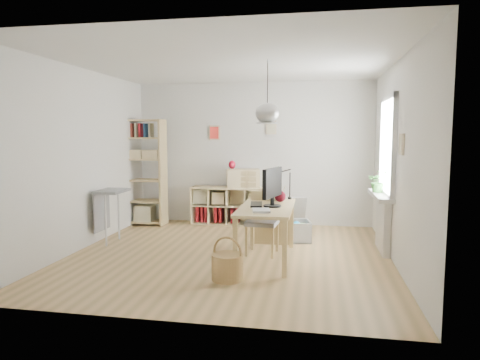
% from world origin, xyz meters
% --- Properties ---
extents(ground, '(4.50, 4.50, 0.00)m').
position_xyz_m(ground, '(0.00, 0.00, 0.00)').
color(ground, tan).
rests_on(ground, ground).
extents(room_shell, '(4.50, 4.50, 4.50)m').
position_xyz_m(room_shell, '(0.55, -0.15, 2.00)').
color(room_shell, white).
rests_on(room_shell, ground).
extents(window_unit, '(0.07, 1.16, 1.46)m').
position_xyz_m(window_unit, '(2.23, 0.60, 1.55)').
color(window_unit, white).
rests_on(window_unit, ground).
extents(radiator, '(0.10, 0.80, 0.80)m').
position_xyz_m(radiator, '(2.19, 0.60, 0.40)').
color(radiator, silver).
rests_on(radiator, ground).
extents(windowsill, '(0.22, 1.20, 0.06)m').
position_xyz_m(windowsill, '(2.14, 0.60, 0.83)').
color(windowsill, silver).
rests_on(windowsill, radiator).
extents(desk, '(0.70, 1.50, 0.75)m').
position_xyz_m(desk, '(0.55, -0.15, 0.66)').
color(desk, tan).
rests_on(desk, ground).
extents(cube_shelf, '(1.40, 0.38, 0.72)m').
position_xyz_m(cube_shelf, '(-0.47, 2.08, 0.30)').
color(cube_shelf, beige).
rests_on(cube_shelf, ground).
extents(tall_bookshelf, '(0.80, 0.38, 2.00)m').
position_xyz_m(tall_bookshelf, '(-2.04, 1.80, 1.09)').
color(tall_bookshelf, tan).
rests_on(tall_bookshelf, ground).
extents(side_table, '(0.40, 0.55, 0.85)m').
position_xyz_m(side_table, '(-2.04, 0.35, 0.67)').
color(side_table, '#98999B').
rests_on(side_table, ground).
extents(chair, '(0.47, 0.47, 0.89)m').
position_xyz_m(chair, '(0.46, 0.19, 0.51)').
color(chair, '#98999B').
rests_on(chair, ground).
extents(wicker_basket, '(0.38, 0.38, 0.52)m').
position_xyz_m(wicker_basket, '(0.19, -1.04, 0.17)').
color(wicker_basket, '#A08048').
rests_on(wicker_basket, ground).
extents(storage_chest, '(0.76, 0.83, 0.68)m').
position_xyz_m(storage_chest, '(0.80, 1.02, 0.22)').
color(storage_chest, '#B7B7B2').
rests_on(storage_chest, ground).
extents(monitor, '(0.24, 0.59, 0.52)m').
position_xyz_m(monitor, '(0.63, -0.19, 1.04)').
color(monitor, black).
rests_on(monitor, desk).
extents(keyboard, '(0.21, 0.44, 0.02)m').
position_xyz_m(keyboard, '(0.40, -0.10, 0.76)').
color(keyboard, black).
rests_on(keyboard, desk).
extents(task_lamp, '(0.40, 0.15, 0.43)m').
position_xyz_m(task_lamp, '(0.62, 0.47, 1.04)').
color(task_lamp, black).
rests_on(task_lamp, desk).
extents(yarn_ball, '(0.16, 0.16, 0.16)m').
position_xyz_m(yarn_ball, '(0.70, 0.23, 0.83)').
color(yarn_ball, '#480915').
rests_on(yarn_ball, desk).
extents(paper_tray, '(0.27, 0.31, 0.03)m').
position_xyz_m(paper_tray, '(0.53, -0.58, 0.76)').
color(paper_tray, silver).
rests_on(paper_tray, desk).
extents(drawer_chest, '(0.66, 0.43, 0.35)m').
position_xyz_m(drawer_chest, '(-0.16, 2.04, 0.89)').
color(drawer_chest, beige).
rests_on(drawer_chest, cube_shelf).
extents(red_vase, '(0.13, 0.13, 0.16)m').
position_xyz_m(red_vase, '(-0.36, 2.04, 1.15)').
color(red_vase, maroon).
rests_on(red_vase, drawer_chest).
extents(potted_plant, '(0.32, 0.28, 0.33)m').
position_xyz_m(potted_plant, '(2.12, 0.71, 1.02)').
color(potted_plant, '#2B6224').
rests_on(potted_plant, windowsill).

